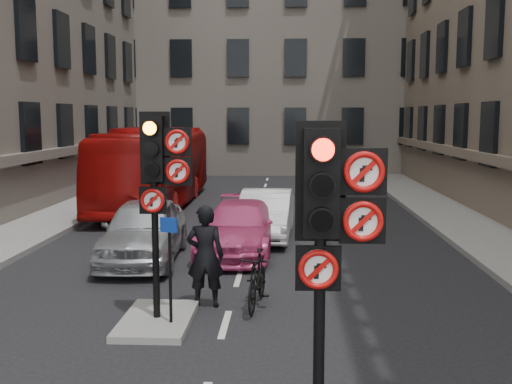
# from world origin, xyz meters

# --- Properties ---
(pavement_left) EXTENTS (3.00, 50.00, 0.16)m
(pavement_left) POSITION_xyz_m (-7.20, 12.00, 0.08)
(pavement_left) COLOR gray
(pavement_left) RESTS_ON ground
(pavement_right) EXTENTS (3.00, 50.00, 0.16)m
(pavement_right) POSITION_xyz_m (7.20, 12.00, 0.08)
(pavement_right) COLOR gray
(pavement_right) RESTS_ON ground
(centre_island) EXTENTS (1.20, 2.00, 0.12)m
(centre_island) POSITION_xyz_m (-1.20, 5.00, 0.06)
(centre_island) COLOR gray
(centre_island) RESTS_ON ground
(building_far) EXTENTS (30.00, 14.00, 20.00)m
(building_far) POSITION_xyz_m (0.00, 38.00, 10.00)
(building_far) COLOR slate
(building_far) RESTS_ON ground
(signal_near) EXTENTS (0.91, 0.40, 3.58)m
(signal_near) POSITION_xyz_m (1.49, 0.99, 2.58)
(signal_near) COLOR black
(signal_near) RESTS_ON ground
(signal_far) EXTENTS (0.91, 0.40, 3.58)m
(signal_far) POSITION_xyz_m (-1.11, 4.99, 2.70)
(signal_far) COLOR black
(signal_far) RESTS_ON centre_island
(car_silver) EXTENTS (2.09, 4.67, 1.56)m
(car_silver) POSITION_xyz_m (-2.50, 9.55, 0.78)
(car_silver) COLOR #B0B4B9
(car_silver) RESTS_ON ground
(car_white) EXTENTS (1.71, 4.34, 1.41)m
(car_white) POSITION_xyz_m (0.46, 12.59, 0.70)
(car_white) COLOR silver
(car_white) RESTS_ON ground
(car_pink) EXTENTS (2.10, 4.70, 1.34)m
(car_pink) POSITION_xyz_m (-0.19, 10.51, 0.67)
(car_pink) COLOR #C1386F
(car_pink) RESTS_ON ground
(bus_red) EXTENTS (2.73, 11.37, 3.16)m
(bus_red) POSITION_xyz_m (-4.16, 18.72, 1.58)
(bus_red) COLOR #970C0B
(bus_red) RESTS_ON ground
(motorcycle) EXTENTS (0.71, 1.82, 1.07)m
(motorcycle) POSITION_xyz_m (0.51, 6.00, 0.53)
(motorcycle) COLOR black
(motorcycle) RESTS_ON ground
(motorcyclist) EXTENTS (0.73, 0.49, 1.96)m
(motorcyclist) POSITION_xyz_m (-0.47, 6.00, 0.98)
(motorcyclist) COLOR black
(motorcyclist) RESTS_ON ground
(info_sign) EXTENTS (0.31, 0.14, 1.82)m
(info_sign) POSITION_xyz_m (-0.90, 4.72, 1.30)
(info_sign) COLOR black
(info_sign) RESTS_ON centre_island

